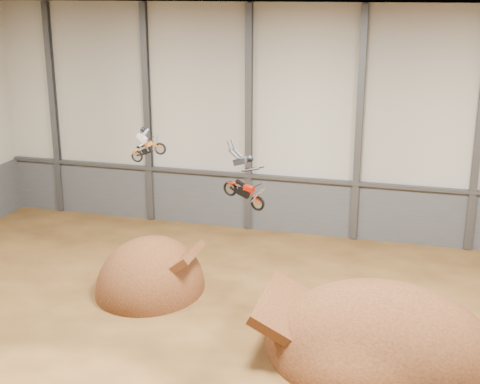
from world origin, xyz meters
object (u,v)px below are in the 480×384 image
fmx_rider_a (150,141)px  fmx_rider_b (242,175)px  takeoff_ramp (151,289)px  landing_ramp (381,353)px

fmx_rider_a → fmx_rider_b: fmx_rider_a is taller
takeoff_ramp → landing_ramp: landing_ramp is taller
fmx_rider_b → takeoff_ramp: bearing=178.8°
takeoff_ramp → fmx_rider_b: size_ratio=2.17×
landing_ramp → fmx_rider_b: fmx_rider_b is taller
landing_ramp → fmx_rider_a: fmx_rider_a is taller
fmx_rider_b → fmx_rider_a: bearing=169.5°
landing_ramp → fmx_rider_b: size_ratio=3.39×
takeoff_ramp → landing_ramp: 12.22m
takeoff_ramp → fmx_rider_a: size_ratio=3.29×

